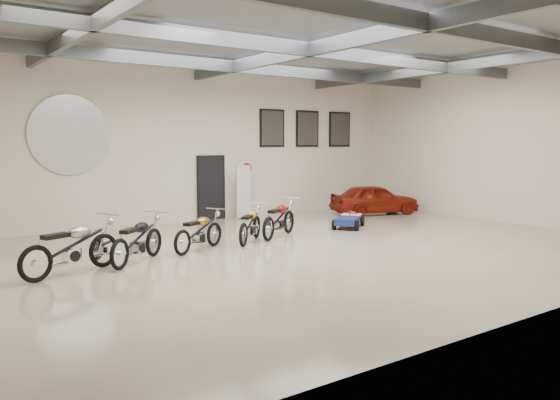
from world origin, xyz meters
TOP-DOWN VIEW (x-y plane):
  - floor at (0.00, 0.00)m, footprint 16.00×12.00m
  - ceiling at (0.00, 0.00)m, footprint 16.00×12.00m
  - back_wall at (0.00, 6.00)m, footprint 16.00×0.02m
  - right_wall at (8.00, 0.00)m, footprint 0.02×12.00m
  - ceiling_beams at (0.00, 0.00)m, footprint 15.80×11.80m
  - door at (0.50, 5.95)m, footprint 0.92×0.08m
  - logo_plaque at (-4.00, 5.95)m, footprint 2.30×0.06m
  - poster_left at (3.00, 5.96)m, footprint 1.05×0.08m
  - poster_mid at (4.60, 5.96)m, footprint 1.05×0.08m
  - poster_right at (6.20, 5.96)m, footprint 1.05×0.08m
  - oil_sign at (1.90, 5.95)m, footprint 0.72×0.10m
  - banner_stand at (1.50, 5.50)m, footprint 0.52×0.25m
  - motorcycle_silver at (-5.39, 0.65)m, footprint 2.28×1.41m
  - motorcycle_black at (-3.95, 0.91)m, footprint 1.95×1.75m
  - motorcycle_gold at (-2.27, 1.34)m, footprint 1.92×1.39m
  - motorcycle_yellow at (-0.67, 1.60)m, footprint 1.76×1.70m
  - motorcycle_red at (0.40, 1.82)m, footprint 2.04×1.59m
  - go_kart at (3.21, 2.04)m, footprint 1.85×1.67m
  - vintage_car at (6.00, 3.78)m, footprint 2.17×3.43m

SIDE VIEW (x-z plane):
  - floor at x=0.00m, z-range -0.01..0.01m
  - go_kart at x=3.21m, z-range 0.00..0.63m
  - motorcycle_gold at x=-2.27m, z-range 0.00..0.97m
  - motorcycle_yellow at x=-0.67m, z-range 0.00..0.97m
  - motorcycle_black at x=-3.95m, z-range 0.00..1.04m
  - motorcycle_red at x=0.40m, z-range 0.00..1.05m
  - vintage_car at x=6.00m, z-range 0.00..1.09m
  - motorcycle_silver at x=-5.39m, z-range 0.00..1.13m
  - banner_stand at x=1.50m, z-range 0.00..1.84m
  - door at x=0.50m, z-range 0.00..2.10m
  - oil_sign at x=1.90m, z-range 1.34..2.06m
  - back_wall at x=0.00m, z-range 0.00..5.00m
  - right_wall at x=8.00m, z-range 0.00..5.00m
  - logo_plaque at x=-4.00m, z-range 2.22..3.38m
  - poster_left at x=3.00m, z-range 2.42..3.78m
  - poster_mid at x=4.60m, z-range 2.42..3.78m
  - poster_right at x=6.20m, z-range 2.42..3.78m
  - ceiling_beams at x=0.00m, z-range 4.59..4.91m
  - ceiling at x=0.00m, z-range 5.00..5.00m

